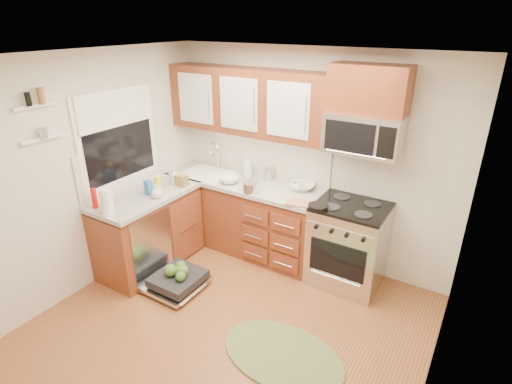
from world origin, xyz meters
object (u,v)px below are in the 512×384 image
Objects in this scene: range at (348,244)px; skillet at (318,207)px; bowl_a at (302,186)px; dishwasher at (176,281)px; upper_cabinets at (247,101)px; sink at (208,182)px; stock_pot at (251,187)px; paper_towel_roll at (106,201)px; cup at (297,187)px; cutting_board at (301,203)px; microwave at (363,134)px; rug at (282,355)px; bowl_b at (229,180)px.

range is 4.49× the size of skillet.
dishwasher is at bearing -123.85° from bowl_a.
upper_cabinets reaches higher than dishwasher.
stock_pot reaches higher than sink.
bowl_a reaches higher than sink.
dishwasher is at bearing -96.04° from upper_cabinets.
upper_cabinets reaches higher than range.
dishwasher is 3.56× the size of stock_pot.
stock_pot is 0.72× the size of paper_towel_roll.
skillet is at bearing -138.24° from range.
cup reaches higher than range.
cutting_board is at bearing -157.22° from range.
upper_cabinets reaches higher than skillet.
microwave is 3.59× the size of skillet.
cup reaches higher than sink.
rug is 1.48m from skillet.
range is 0.62m from skillet.
cutting_board is 2.17× the size of cup.
sink is 2.26× the size of paper_towel_roll.
stock_pot is at bearing 66.16° from dishwasher.
dishwasher is 1.49m from rug.
stock_pot is (-1.13, -0.33, -0.72)m from microwave.
dishwasher is (0.39, -1.12, -0.70)m from sink.
bowl_b is 1.84× the size of cup.
skillet reaches higher than cutting_board.
paper_towel_roll is at bearing -95.91° from sink.
dishwasher is at bearing -140.93° from microwave.
sink is (-1.93, -0.13, -0.90)m from microwave.
paper_towel_roll reaches higher than cup.
skillet is at bearing -127.12° from microwave.
paper_towel_roll is (-2.08, -1.57, -0.64)m from microwave.
skillet reaches higher than range.
rug is at bearing -8.97° from dishwasher.
dishwasher is 1.77m from skillet.
cup reaches higher than skillet.
bowl_b is at bearing -165.83° from cup.
bowl_b reaches higher than rug.
bowl_b is at bearing -13.66° from sink.
stock_pot reaches higher than cutting_board.
sink is 2.11× the size of cutting_board.
range is at bearing 22.78° from cutting_board.
sink is 4.59× the size of cup.
stock_pot reaches higher than cup.
rug is 3.89× the size of cutting_board.
bowl_b is at bearing -171.21° from microwave.
stock_pot reaches higher than bowl_b.
bowl_b reaches higher than dishwasher.
cutting_board is at bearing -7.96° from sink.
range is 3.82× the size of bowl_b.
upper_cabinets is 6.98× the size of cutting_board.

